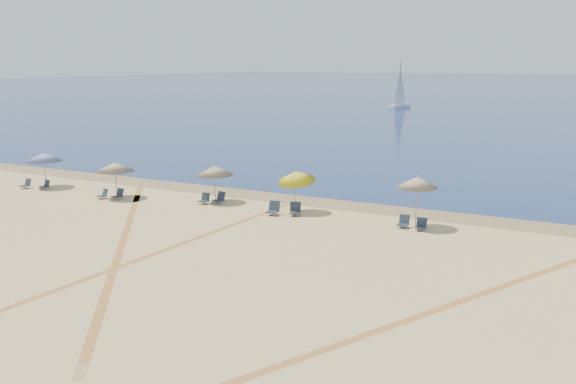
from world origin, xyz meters
name	(u,v)px	position (x,y,z in m)	size (l,w,h in m)	color
wet_sand	(320,201)	(0.00, 24.00, 0.00)	(500.00, 500.00, 0.00)	olive
umbrella_0	(44,157)	(-18.06, 19.53, 2.01)	(2.32, 2.32, 2.35)	gray
umbrella_1	(115,167)	(-11.52, 19.17, 1.91)	(2.32, 2.32, 2.26)	gray
umbrella_2	(215,170)	(-5.48, 21.04, 1.89)	(2.19, 2.20, 2.23)	gray
umbrella_3	(296,176)	(-0.02, 20.99, 2.01)	(2.11, 2.18, 2.53)	gray
umbrella_4	(417,182)	(6.83, 20.93, 2.29)	(2.05, 2.06, 2.64)	gray
chair_0	(26,184)	(-18.85, 18.59, 0.28)	(0.57, 0.66, 0.63)	#1B242E
chair_1	(45,185)	(-17.55, 19.03, 0.26)	(0.56, 0.63, 0.59)	#1B242E
chair_2	(103,194)	(-12.02, 18.55, 0.26)	(0.65, 0.70, 0.59)	#1B242E
chair_3	(118,195)	(-11.06, 18.83, 0.29)	(0.63, 0.71, 0.66)	#1B242E
chair_4	(204,199)	(-5.73, 20.28, 0.27)	(0.55, 0.63, 0.62)	#1B242E
chair_5	(220,198)	(-4.98, 20.74, 0.31)	(0.70, 0.78, 0.69)	#1B242E
chair_6	(273,209)	(-0.79, 19.79, 0.32)	(0.71, 0.80, 0.74)	#1B242E
chair_7	(295,210)	(0.33, 20.23, 0.32)	(0.83, 0.88, 0.72)	#1B242E
chair_8	(404,222)	(6.35, 20.50, 0.28)	(0.55, 0.64, 0.64)	#1B242E
chair_9	(421,225)	(7.30, 20.37, 0.27)	(0.57, 0.65, 0.61)	#1B242E
sailboat_0	(400,94)	(-20.89, 101.01, 2.52)	(2.50, 5.77, 8.34)	white
tire_tracks	(178,274)	(0.79, 9.33, 0.00)	(52.82, 45.00, 0.00)	tan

